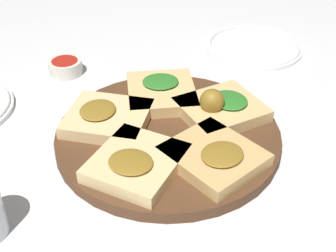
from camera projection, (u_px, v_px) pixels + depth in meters
The scene contains 9 objects.
ground_plane at pixel (168, 141), 0.87m from camera, with size 3.00×3.00×0.00m, color white.
serving_board at pixel (168, 136), 0.86m from camera, with size 0.41×0.41×0.02m, color #51331E.
focaccia_slice_0 at pixel (214, 156), 0.78m from camera, with size 0.17×0.18×0.03m.
focaccia_slice_1 at pixel (220, 107), 0.89m from camera, with size 0.16×0.15×0.06m.
focaccia_slice_2 at pixel (161, 92), 0.94m from camera, with size 0.17×0.18×0.03m.
focaccia_slice_3 at pixel (107, 117), 0.87m from camera, with size 0.20×0.19×0.03m.
focaccia_slice_4 at pixel (136, 163), 0.76m from camera, with size 0.20×0.20×0.03m.
plate_right at pixel (254, 46), 1.17m from camera, with size 0.24×0.24×0.02m.
dipping_bowl at pixel (65, 67), 1.06m from camera, with size 0.08×0.08×0.03m.
Camera 1 is at (-0.26, -0.64, 0.53)m, focal length 50.00 mm.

